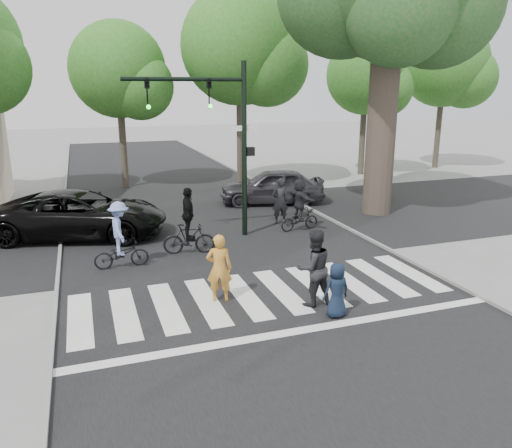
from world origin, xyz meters
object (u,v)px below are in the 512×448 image
Objects in this scene: pedestrian_woman at (219,268)px; cyclist_right at (300,207)px; cyclist_left at (120,240)px; car_grey at (272,186)px; pedestrian_adult at (314,268)px; pedestrian_child at (337,290)px; traffic_signal at (220,126)px; car_suv at (80,214)px; cyclist_mid at (189,227)px.

pedestrian_woman is 0.88× the size of cyclist_right.
cyclist_left is 9.64m from car_grey.
pedestrian_adult is at bearing -45.30° from cyclist_left.
pedestrian_child is 0.28× the size of car_grey.
traffic_signal is 1.28× the size of car_grey.
car_grey is at bearing 81.93° from cyclist_right.
traffic_signal reaches higher than car_grey.
cyclist_left reaches higher than cyclist_right.
cyclist_left is at bearing -33.02° from car_grey.
cyclist_right reaches higher than pedestrian_child.
cyclist_right is at bearing 16.21° from cyclist_left.
pedestrian_child is 10.29m from car_suv.
traffic_signal is at bearing -86.20° from pedestrian_child.
cyclist_mid is 4.63m from cyclist_right.
traffic_signal is 1.01× the size of car_suv.
cyclist_left reaches higher than car_suv.
cyclist_left is (-4.18, 4.23, -0.09)m from pedestrian_adult.
car_grey reaches higher than pedestrian_child.
car_suv reaches higher than car_grey.
cyclist_mid is (-2.03, 4.83, -0.07)m from pedestrian_adult.
cyclist_left is 2.23m from cyclist_mid.
pedestrian_child is 6.67m from cyclist_left.
car_grey is (3.59, 4.39, -3.10)m from traffic_signal.
traffic_signal reaches higher than car_suv.
traffic_signal is at bearing 28.87° from cyclist_left.
pedestrian_adult is at bearing -130.26° from car_suv.
cyclist_right is (4.44, 1.31, -0.01)m from cyclist_mid.
pedestrian_adult is at bearing -84.93° from traffic_signal.
cyclist_left reaches higher than car_grey.
pedestrian_adult is 0.32× the size of car_suv.
car_suv is (-4.70, 1.71, -3.07)m from traffic_signal.
pedestrian_child is at bearing 101.36° from pedestrian_adult.
pedestrian_adult is 11.05m from car_grey.
pedestrian_woman is 6.85m from cyclist_right.
pedestrian_child is 0.67× the size of cyclist_right.
car_suv is at bearing -48.61° from pedestrian_woman.
traffic_signal reaches higher than pedestrian_woman.
car_grey is (0.64, 4.48, -0.07)m from cyclist_right.
cyclist_mid is at bearing -136.71° from traffic_signal.
pedestrian_woman is 0.29× the size of car_suv.
traffic_signal reaches higher than cyclist_left.
pedestrian_adult is 0.96× the size of cyclist_left.
cyclist_left reaches higher than pedestrian_child.
pedestrian_woman is 10.93m from car_grey.
traffic_signal is at bearing 178.32° from cyclist_right.
cyclist_right is at bearing 16.44° from cyclist_mid.
car_suv is (-1.07, 3.71, -0.04)m from cyclist_left.
cyclist_mid is 7.70m from car_grey.
pedestrian_adult is 6.59m from cyclist_right.
traffic_signal is 5.87m from car_suv.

